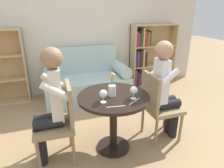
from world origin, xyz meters
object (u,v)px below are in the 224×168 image
object	(u,v)px
wine_glass_right	(134,91)
flower_vase	(112,88)
wine_glass_left	(103,94)
couch	(87,82)
chair_right	(158,104)
person_right	(165,88)
bookshelf_right	(147,55)
person_left	(50,104)
chair_left	(60,120)

from	to	relation	value
wine_glass_right	flower_vase	distance (m)	0.24
flower_vase	wine_glass_left	bearing A→B (deg)	-137.50
wine_glass_right	flower_vase	xyz separation A→B (m)	(-0.20, 0.15, -0.01)
flower_vase	couch	bearing A→B (deg)	89.47
chair_right	person_right	world-z (taller)	person_right
bookshelf_right	person_left	distance (m)	2.76
couch	person_right	size ratio (longest dim) A/B	1.19
couch	chair_left	distance (m)	1.67
bookshelf_right	flower_vase	xyz separation A→B (m)	(-1.40, -1.85, 0.14)
wine_glass_right	couch	bearing A→B (deg)	95.96
wine_glass_left	person_left	bearing A→B (deg)	162.78
person_right	wine_glass_left	distance (m)	0.86
person_right	wine_glass_right	bearing A→B (deg)	108.08
wine_glass_right	bookshelf_right	bearing A→B (deg)	58.83
bookshelf_right	flower_vase	distance (m)	2.33
bookshelf_right	person_left	bearing A→B (deg)	-138.85
person_left	wine_glass_right	world-z (taller)	person_left
wine_glass_left	couch	bearing A→B (deg)	84.88
chair_right	flower_vase	world-z (taller)	flower_vase
person_right	flower_vase	bearing A→B (deg)	91.52
wine_glass_left	wine_glass_right	bearing A→B (deg)	-3.21
wine_glass_left	wine_glass_right	world-z (taller)	wine_glass_right
chair_right	wine_glass_right	world-z (taller)	chair_right
person_right	person_left	bearing A→B (deg)	88.94
person_left	chair_right	bearing A→B (deg)	91.07
bookshelf_right	wine_glass_right	size ratio (longest dim) A/B	9.17
chair_right	wine_glass_left	size ratio (longest dim) A/B	6.39
wine_glass_right	chair_right	bearing A→B (deg)	21.81
couch	wine_glass_right	world-z (taller)	couch
couch	person_right	distance (m)	1.75
wine_glass_right	person_left	bearing A→B (deg)	168.01
person_left	wine_glass_right	xyz separation A→B (m)	(0.87, -0.18, 0.11)
chair_right	wine_glass_right	bearing A→B (deg)	111.33
person_right	bookshelf_right	bearing A→B (deg)	-21.49
person_right	chair_right	bearing A→B (deg)	90.34
person_left	flower_vase	size ratio (longest dim) A/B	4.72
chair_left	flower_vase	distance (m)	0.66
couch	bookshelf_right	distance (m)	1.46
chair_right	person_right	xyz separation A→B (m)	(0.08, 0.00, 0.20)
bookshelf_right	wine_glass_right	world-z (taller)	bookshelf_right
person_right	wine_glass_right	size ratio (longest dim) A/B	9.08
couch	wine_glass_left	distance (m)	1.79
wine_glass_left	wine_glass_right	distance (m)	0.33
couch	flower_vase	distance (m)	1.66
chair_left	person_left	bearing A→B (deg)	-91.24
chair_right	wine_glass_left	world-z (taller)	chair_right
person_left	flower_vase	world-z (taller)	person_left
couch	flower_vase	bearing A→B (deg)	-90.53
chair_right	flower_vase	size ratio (longest dim) A/B	3.29
chair_left	flower_vase	size ratio (longest dim) A/B	3.29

